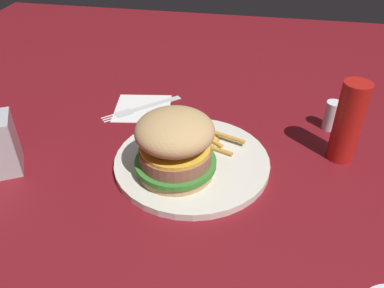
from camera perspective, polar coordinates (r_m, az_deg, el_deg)
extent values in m
plane|color=maroon|center=(0.65, 0.93, -3.51)|extent=(1.60, 1.60, 0.00)
cylinder|color=silver|center=(0.65, 0.00, -2.58)|extent=(0.25, 0.25, 0.01)
cylinder|color=tan|center=(0.62, -2.35, -3.45)|extent=(0.12, 0.12, 0.01)
cylinder|color=#387F2D|center=(0.61, -2.38, -2.63)|extent=(0.13, 0.13, 0.01)
cylinder|color=#8E5B47|center=(0.60, -2.41, -1.51)|extent=(0.11, 0.11, 0.02)
cylinder|color=yellow|center=(0.59, -2.44, -0.49)|extent=(0.11, 0.11, 0.01)
ellipsoid|color=tan|center=(0.58, -2.52, 1.89)|extent=(0.12, 0.12, 0.05)
cylinder|color=gold|center=(0.69, 2.06, 1.08)|extent=(0.05, 0.07, 0.01)
cylinder|color=gold|center=(0.66, 3.93, -0.87)|extent=(0.02, 0.05, 0.01)
cylinder|color=gold|center=(0.67, 1.18, -0.24)|extent=(0.06, 0.02, 0.01)
cylinder|color=#E5B251|center=(0.70, 1.07, 1.46)|extent=(0.04, 0.05, 0.01)
cylinder|color=gold|center=(0.67, 0.28, -0.11)|extent=(0.01, 0.07, 0.01)
cylinder|color=gold|center=(0.69, 1.63, 0.72)|extent=(0.04, 0.04, 0.01)
cylinder|color=gold|center=(0.70, 2.85, 1.37)|extent=(0.04, 0.02, 0.01)
cylinder|color=#E5B251|center=(0.66, 1.31, -0.16)|extent=(0.07, 0.02, 0.01)
cylinder|color=gold|center=(0.69, 4.60, 1.23)|extent=(0.03, 0.08, 0.01)
cylinder|color=gold|center=(0.70, 2.72, 1.34)|extent=(0.04, 0.04, 0.01)
cylinder|color=#E5B251|center=(0.67, 0.07, -0.46)|extent=(0.07, 0.06, 0.01)
cube|color=white|center=(0.81, -7.13, 5.18)|extent=(0.13, 0.13, 0.00)
cube|color=silver|center=(0.82, -5.16, 5.94)|extent=(0.08, 0.09, 0.00)
cube|color=silver|center=(0.80, -9.80, 4.51)|extent=(0.04, 0.04, 0.00)
cylinder|color=silver|center=(0.79, -12.10, 4.11)|extent=(0.02, 0.02, 0.00)
cylinder|color=silver|center=(0.79, -11.89, 3.85)|extent=(0.02, 0.02, 0.00)
cylinder|color=silver|center=(0.78, -11.67, 3.60)|extent=(0.02, 0.02, 0.00)
cylinder|color=#B21914|center=(0.68, 21.60, 2.95)|extent=(0.04, 0.04, 0.14)
cylinder|color=white|center=(0.77, 19.50, 3.90)|extent=(0.03, 0.03, 0.06)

